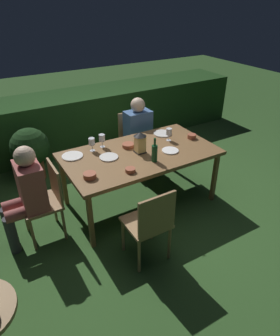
% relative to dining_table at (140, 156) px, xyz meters
% --- Properties ---
extents(ground_plane, '(16.00, 16.00, 0.00)m').
position_rel_dining_table_xyz_m(ground_plane, '(0.00, 0.00, -0.69)').
color(ground_plane, '#2D5123').
extents(dining_table, '(1.87, 1.03, 0.74)m').
position_rel_dining_table_xyz_m(dining_table, '(0.00, 0.00, 0.00)').
color(dining_table, brown).
rests_on(dining_table, ground).
extents(chair_head_near, '(0.40, 0.42, 0.87)m').
position_rel_dining_table_xyz_m(chair_head_near, '(-1.18, 0.00, -0.21)').
color(chair_head_near, '#937047').
rests_on(chair_head_near, ground).
extents(person_in_rust, '(0.48, 0.38, 1.15)m').
position_rel_dining_table_xyz_m(person_in_rust, '(-1.38, 0.00, -0.06)').
color(person_in_rust, '#9E4C47').
rests_on(person_in_rust, ground).
extents(chair_side_right_b, '(0.42, 0.40, 0.87)m').
position_rel_dining_table_xyz_m(chair_side_right_b, '(0.42, 0.91, -0.21)').
color(chair_side_right_b, '#937047').
rests_on(chair_side_right_b, ground).
extents(person_in_blue, '(0.38, 0.47, 1.15)m').
position_rel_dining_table_xyz_m(person_in_blue, '(0.42, 0.71, -0.06)').
color(person_in_blue, '#426699').
rests_on(person_in_blue, ground).
extents(chair_side_left_a, '(0.42, 0.40, 0.87)m').
position_rel_dining_table_xyz_m(chair_side_left_a, '(-0.42, -0.91, -0.21)').
color(chair_side_left_a, '#937047').
rests_on(chair_side_left_a, ground).
extents(lantern_centerpiece, '(0.15, 0.15, 0.27)m').
position_rel_dining_table_xyz_m(lantern_centerpiece, '(-0.00, -0.00, 0.20)').
color(lantern_centerpiece, black).
rests_on(lantern_centerpiece, dining_table).
extents(green_bottle_on_table, '(0.07, 0.07, 0.29)m').
position_rel_dining_table_xyz_m(green_bottle_on_table, '(0.03, -0.28, 0.16)').
color(green_bottle_on_table, '#144723').
rests_on(green_bottle_on_table, dining_table).
extents(wine_glass_a, '(0.08, 0.08, 0.17)m').
position_rel_dining_table_xyz_m(wine_glass_a, '(0.50, 0.10, 0.17)').
color(wine_glass_a, silver).
rests_on(wine_glass_a, dining_table).
extents(wine_glass_b, '(0.08, 0.08, 0.17)m').
position_rel_dining_table_xyz_m(wine_glass_b, '(-0.49, 0.33, 0.17)').
color(wine_glass_b, silver).
rests_on(wine_glass_b, dining_table).
extents(wine_glass_c, '(0.08, 0.08, 0.17)m').
position_rel_dining_table_xyz_m(wine_glass_c, '(-0.33, 0.37, 0.17)').
color(wine_glass_c, silver).
rests_on(wine_glass_c, dining_table).
extents(plate_a, '(0.25, 0.25, 0.01)m').
position_rel_dining_table_xyz_m(plate_a, '(-0.75, 0.31, 0.06)').
color(plate_a, white).
rests_on(plate_a, dining_table).
extents(plate_b, '(0.25, 0.25, 0.01)m').
position_rel_dining_table_xyz_m(plate_b, '(0.55, 0.31, 0.06)').
color(plate_b, silver).
rests_on(plate_b, dining_table).
extents(plate_c, '(0.22, 0.22, 0.01)m').
position_rel_dining_table_xyz_m(plate_c, '(-0.39, 0.07, 0.06)').
color(plate_c, silver).
rests_on(plate_c, dining_table).
extents(plate_d, '(0.21, 0.21, 0.01)m').
position_rel_dining_table_xyz_m(plate_d, '(0.34, -0.16, 0.06)').
color(plate_d, white).
rests_on(plate_d, dining_table).
extents(bowl_olives, '(0.14, 0.14, 0.06)m').
position_rel_dining_table_xyz_m(bowl_olives, '(-0.75, -0.24, 0.08)').
color(bowl_olives, '#9E5138').
rests_on(bowl_olives, dining_table).
extents(bowl_bread, '(0.11, 0.11, 0.05)m').
position_rel_dining_table_xyz_m(bowl_bread, '(-0.33, -0.35, 0.07)').
color(bowl_bread, '#9E5138').
rests_on(bowl_bread, dining_table).
extents(bowl_salad, '(0.12, 0.12, 0.06)m').
position_rel_dining_table_xyz_m(bowl_salad, '(0.80, -0.00, 0.08)').
color(bowl_salad, '#9E5138').
rests_on(bowl_salad, dining_table).
extents(bowl_dip, '(0.15, 0.15, 0.05)m').
position_rel_dining_table_xyz_m(bowl_dip, '(-0.06, 0.20, 0.08)').
color(bowl_dip, '#9E5138').
rests_on(bowl_dip, dining_table).
extents(hedge_backdrop, '(6.22, 0.89, 0.92)m').
position_rel_dining_table_xyz_m(hedge_backdrop, '(0.00, 2.15, -0.23)').
color(hedge_backdrop, '#1E4219').
rests_on(hedge_backdrop, ground).
extents(potted_plant_corner, '(0.55, 0.55, 0.80)m').
position_rel_dining_table_xyz_m(potted_plant_corner, '(-1.06, 1.31, -0.22)').
color(potted_plant_corner, '#9E5133').
rests_on(potted_plant_corner, ground).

